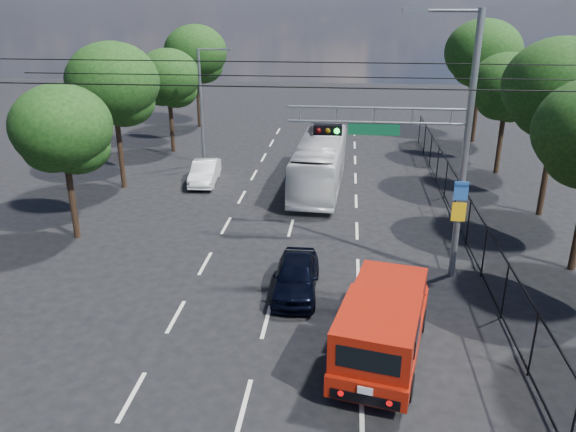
# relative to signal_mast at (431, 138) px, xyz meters

# --- Properties ---
(ground) EXTENTS (120.00, 120.00, 0.00)m
(ground) POSITION_rel_signal_mast_xyz_m (-5.28, -7.99, -5.24)
(ground) COLOR black
(ground) RESTS_ON ground
(lane_markings) EXTENTS (6.12, 38.00, 0.01)m
(lane_markings) POSITION_rel_signal_mast_xyz_m (-5.28, 6.01, -5.24)
(lane_markings) COLOR beige
(lane_markings) RESTS_ON ground
(signal_mast) EXTENTS (6.43, 0.39, 9.50)m
(signal_mast) POSITION_rel_signal_mast_xyz_m (0.00, 0.00, 0.00)
(signal_mast) COLOR slate
(signal_mast) RESTS_ON ground
(streetlight_left) EXTENTS (2.09, 0.22, 7.08)m
(streetlight_left) POSITION_rel_signal_mast_xyz_m (-11.62, 14.01, -1.30)
(streetlight_left) COLOR slate
(streetlight_left) RESTS_ON ground
(utility_wires) EXTENTS (22.00, 5.04, 0.74)m
(utility_wires) POSITION_rel_signal_mast_xyz_m (-5.28, 0.84, 1.99)
(utility_wires) COLOR black
(utility_wires) RESTS_ON ground
(fence_right) EXTENTS (0.06, 34.03, 2.00)m
(fence_right) POSITION_rel_signal_mast_xyz_m (2.32, 4.18, -4.21)
(fence_right) COLOR black
(fence_right) RESTS_ON ground
(tree_right_c) EXTENTS (5.10, 5.10, 8.29)m
(tree_right_c) POSITION_rel_signal_mast_xyz_m (6.53, 7.03, 0.49)
(tree_right_c) COLOR black
(tree_right_c) RESTS_ON ground
(tree_right_d) EXTENTS (4.32, 4.32, 7.02)m
(tree_right_d) POSITION_rel_signal_mast_xyz_m (6.13, 14.03, -0.39)
(tree_right_d) COLOR black
(tree_right_d) RESTS_ON ground
(tree_right_e) EXTENTS (5.28, 5.28, 8.58)m
(tree_right_e) POSITION_rel_signal_mast_xyz_m (6.33, 22.03, 0.69)
(tree_right_e) COLOR black
(tree_right_e) RESTS_ON ground
(tree_left_b) EXTENTS (4.08, 4.08, 6.63)m
(tree_left_b) POSITION_rel_signal_mast_xyz_m (-14.47, 2.03, -0.66)
(tree_left_b) COLOR black
(tree_left_b) RESTS_ON ground
(tree_left_c) EXTENTS (4.80, 4.80, 7.80)m
(tree_left_c) POSITION_rel_signal_mast_xyz_m (-15.07, 9.03, 0.15)
(tree_left_c) COLOR black
(tree_left_c) RESTS_ON ground
(tree_left_d) EXTENTS (4.20, 4.20, 6.83)m
(tree_left_d) POSITION_rel_signal_mast_xyz_m (-14.67, 17.03, -0.52)
(tree_left_d) COLOR black
(tree_left_d) RESTS_ON ground
(tree_left_e) EXTENTS (4.92, 4.92, 7.99)m
(tree_left_e) POSITION_rel_signal_mast_xyz_m (-14.87, 25.03, 0.29)
(tree_left_e) COLOR black
(tree_left_e) RESTS_ON ground
(red_pickup) EXTENTS (3.17, 6.00, 2.13)m
(red_pickup) POSITION_rel_signal_mast_xyz_m (-1.69, -5.57, -4.11)
(red_pickup) COLOR black
(red_pickup) RESTS_ON ground
(navy_hatchback) EXTENTS (1.55, 3.82, 1.30)m
(navy_hatchback) POSITION_rel_signal_mast_xyz_m (-4.51, -1.93, -4.59)
(navy_hatchback) COLOR black
(navy_hatchback) RESTS_ON ground
(white_bus) EXTENTS (2.78, 10.04, 2.77)m
(white_bus) POSITION_rel_signal_mast_xyz_m (-4.31, 10.29, -3.86)
(white_bus) COLOR silver
(white_bus) RESTS_ON ground
(white_van) EXTENTS (1.63, 3.92, 1.26)m
(white_van) POSITION_rel_signal_mast_xyz_m (-10.78, 10.21, -4.61)
(white_van) COLOR white
(white_van) RESTS_ON ground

